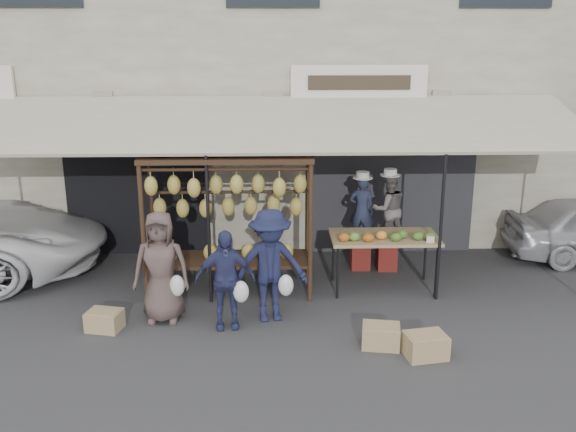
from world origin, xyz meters
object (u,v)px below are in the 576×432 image
(customer_right, at_px, (270,266))
(crate_near_b, at_px, (425,346))
(produce_table, at_px, (385,238))
(vendor_right, at_px, (389,209))
(crate_far, at_px, (105,320))
(vendor_left, at_px, (362,210))
(banana_rack, at_px, (228,198))
(crate_near_a, at_px, (381,336))
(customer_left, at_px, (161,267))
(customer_mid, at_px, (225,279))

(customer_right, xyz_separation_m, crate_near_b, (1.99, -1.16, -0.67))
(produce_table, height_order, customer_right, customer_right)
(vendor_right, xyz_separation_m, crate_far, (-4.36, -2.23, -0.96))
(vendor_left, relative_size, vendor_right, 0.96)
(vendor_left, bearing_deg, crate_near_b, 108.17)
(produce_table, height_order, vendor_left, vendor_left)
(banana_rack, bearing_deg, customer_right, -56.87)
(banana_rack, xyz_separation_m, crate_near_a, (2.10, -1.84, -1.42))
(crate_near_a, bearing_deg, vendor_right, 78.59)
(customer_left, relative_size, customer_right, 0.98)
(produce_table, relative_size, customer_left, 1.04)
(produce_table, bearing_deg, vendor_right, 76.79)
(produce_table, bearing_deg, crate_near_b, -85.50)
(customer_right, height_order, crate_near_a, customer_right)
(vendor_left, xyz_separation_m, customer_right, (-1.58, -2.03, -0.23))
(vendor_left, relative_size, crate_near_a, 2.44)
(produce_table, height_order, customer_mid, customer_mid)
(customer_right, distance_m, crate_near_a, 1.83)
(crate_near_a, relative_size, crate_near_b, 0.95)
(banana_rack, xyz_separation_m, customer_left, (-0.90, -0.95, -0.75))
(crate_far, bearing_deg, crate_near_a, -9.01)
(banana_rack, distance_m, customer_right, 1.39)
(produce_table, xyz_separation_m, customer_right, (-1.81, -1.04, -0.05))
(banana_rack, xyz_separation_m, produce_table, (2.45, 0.05, -0.69))
(vendor_left, xyz_separation_m, customer_mid, (-2.21, -2.24, -0.34))
(banana_rack, height_order, crate_far, banana_rack)
(customer_mid, bearing_deg, vendor_left, 39.50)
(vendor_right, bearing_deg, produce_table, 65.91)
(crate_far, bearing_deg, vendor_right, 27.12)
(crate_near_b, bearing_deg, produce_table, 94.50)
(vendor_left, bearing_deg, vendor_right, -176.30)
(banana_rack, distance_m, crate_near_a, 3.14)
(vendor_right, relative_size, customer_right, 0.75)
(banana_rack, bearing_deg, vendor_left, 25.23)
(produce_table, bearing_deg, customer_right, -150.23)
(banana_rack, xyz_separation_m, vendor_right, (2.67, 0.99, -0.47))
(customer_left, height_order, crate_near_b, customer_left)
(produce_table, height_order, crate_far, produce_table)
(produce_table, bearing_deg, customer_left, -163.32)
(banana_rack, height_order, vendor_right, banana_rack)
(banana_rack, distance_m, produce_table, 2.55)
(crate_near_b, bearing_deg, customer_left, 161.41)
(produce_table, relative_size, vendor_right, 1.36)
(banana_rack, relative_size, produce_table, 1.53)
(crate_near_b, bearing_deg, crate_far, 168.24)
(vendor_right, distance_m, crate_near_a, 3.04)
(customer_left, xyz_separation_m, customer_mid, (0.92, -0.25, -0.10))
(produce_table, height_order, customer_left, customer_left)
(customer_left, bearing_deg, banana_rack, 47.47)
(vendor_left, relative_size, crate_far, 2.60)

